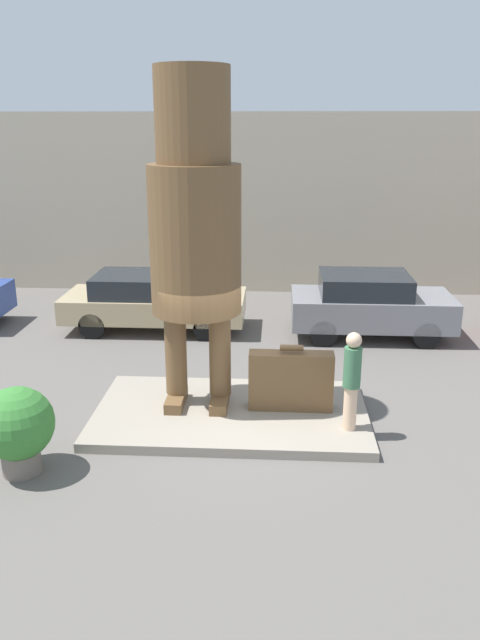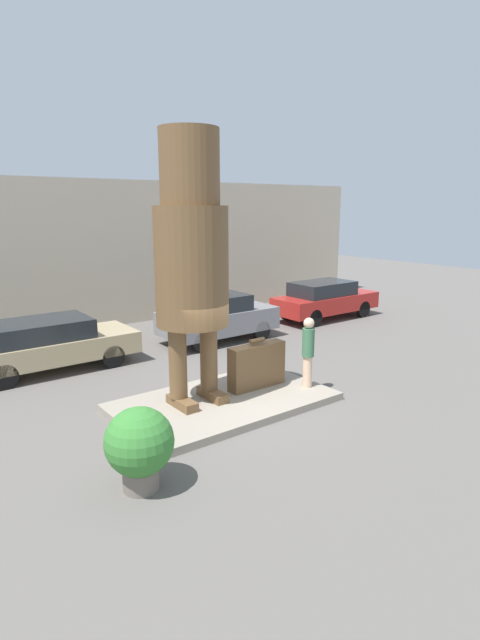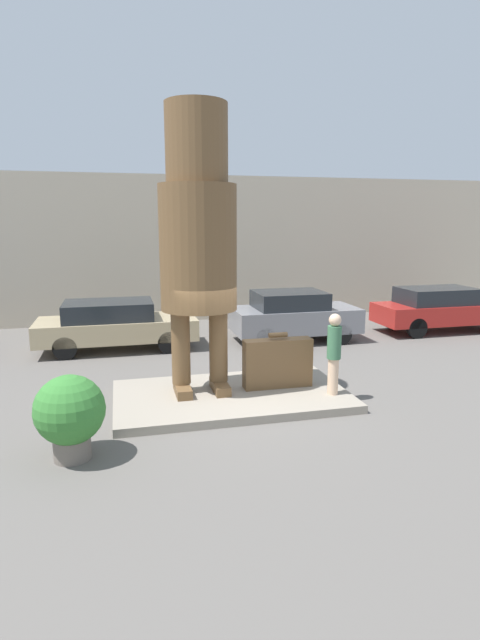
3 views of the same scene
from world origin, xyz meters
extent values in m
plane|color=#605B56|center=(0.00, 0.00, 0.00)|extent=(60.00, 60.00, 0.00)
cube|color=gray|center=(0.00, 0.00, 0.09)|extent=(5.04, 2.92, 0.18)
cube|color=beige|center=(0.00, 9.40, 2.78)|extent=(28.00, 0.60, 5.57)
cube|color=brown|center=(-1.05, 0.15, 0.28)|extent=(0.32, 0.93, 0.20)
cube|color=brown|center=(-0.22, 0.15, 0.28)|extent=(0.32, 0.93, 0.20)
cylinder|color=brown|center=(-1.05, 0.29, 1.19)|extent=(0.41, 0.41, 1.62)
cylinder|color=brown|center=(-0.22, 0.29, 1.19)|extent=(0.41, 0.41, 1.62)
cylinder|color=brown|center=(-0.64, 0.29, 3.30)|extent=(1.62, 1.62, 2.60)
cylinder|color=brown|center=(-0.64, 0.29, 5.39)|extent=(1.27, 1.27, 1.56)
cube|color=brown|center=(1.10, 0.13, 0.73)|extent=(1.55, 0.37, 1.10)
cylinder|color=brown|center=(1.10, 0.13, 1.38)|extent=(0.43, 0.11, 0.11)
cylinder|color=beige|center=(2.11, -0.62, 0.57)|extent=(0.23, 0.23, 0.80)
cylinder|color=#3D704C|center=(2.11, -0.62, 1.33)|extent=(0.30, 0.30, 0.71)
sphere|color=beige|center=(2.11, -0.62, 1.81)|extent=(0.27, 0.27, 0.27)
cube|color=tan|center=(-2.39, 5.12, 0.65)|extent=(4.72, 1.89, 0.62)
cube|color=#1E2328|center=(-2.62, 5.12, 1.22)|extent=(2.60, 1.70, 0.53)
cylinder|color=black|center=(-0.92, 5.97, 0.34)|extent=(0.67, 0.18, 0.67)
cylinder|color=black|center=(-0.92, 4.26, 0.34)|extent=(0.67, 0.18, 0.67)
cylinder|color=black|center=(-3.85, 5.97, 0.34)|extent=(0.67, 0.18, 0.67)
cylinder|color=black|center=(-3.85, 4.26, 0.34)|extent=(0.67, 0.18, 0.67)
cube|color=gray|center=(3.23, 4.87, 0.72)|extent=(4.03, 1.88, 0.76)
cube|color=#1E2328|center=(3.03, 4.87, 1.37)|extent=(2.22, 1.70, 0.53)
cylinder|color=black|center=(4.48, 5.73, 0.34)|extent=(0.67, 0.18, 0.67)
cylinder|color=black|center=(4.48, 4.02, 0.34)|extent=(0.67, 0.18, 0.67)
cylinder|color=black|center=(1.98, 5.73, 0.34)|extent=(0.67, 0.18, 0.67)
cylinder|color=black|center=(1.98, 4.02, 0.34)|extent=(0.67, 0.18, 0.67)
cylinder|color=#70665B|center=(-3.16, -2.06, 0.18)|extent=(0.60, 0.60, 0.37)
sphere|color=#387F33|center=(-3.16, -2.06, 0.85)|extent=(1.15, 1.15, 1.15)
camera|label=1|loc=(0.79, -10.50, 5.30)|focal=35.00mm
camera|label=2|loc=(-6.36, -9.00, 4.60)|focal=28.00mm
camera|label=3|loc=(-2.29, -10.15, 3.86)|focal=28.00mm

